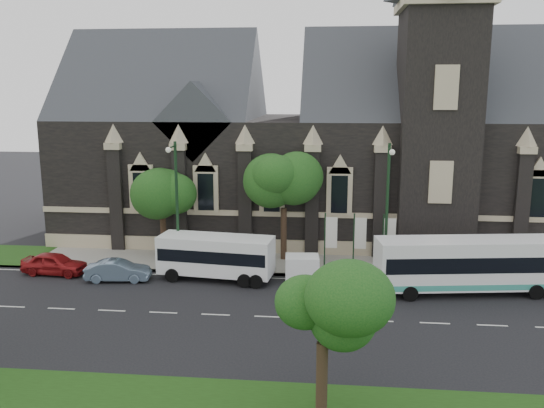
# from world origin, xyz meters

# --- Properties ---
(ground) EXTENTS (160.00, 160.00, 0.00)m
(ground) POSITION_xyz_m (0.00, 0.00, 0.00)
(ground) COLOR black
(ground) RESTS_ON ground
(sidewalk) EXTENTS (80.00, 5.00, 0.15)m
(sidewalk) POSITION_xyz_m (0.00, 9.50, 0.07)
(sidewalk) COLOR gray
(sidewalk) RESTS_ON ground
(museum) EXTENTS (40.00, 17.70, 29.90)m
(museum) POSITION_xyz_m (5.12, 18.78, 8.17)
(museum) COLOR black
(museum) RESTS_ON ground
(tree_park_east) EXTENTS (3.40, 3.40, 6.28)m
(tree_park_east) POSITION_xyz_m (6.18, -9.32, 4.62)
(tree_park_east) COLOR black
(tree_park_east) RESTS_ON ground
(tree_walk_right) EXTENTS (4.08, 4.08, 7.80)m
(tree_walk_right) POSITION_xyz_m (3.21, 10.71, 5.82)
(tree_walk_right) COLOR black
(tree_walk_right) RESTS_ON ground
(tree_walk_left) EXTENTS (3.91, 3.91, 7.64)m
(tree_walk_left) POSITION_xyz_m (-5.80, 10.70, 5.73)
(tree_walk_left) COLOR black
(tree_walk_left) RESTS_ON ground
(street_lamp_near) EXTENTS (0.36, 1.88, 9.00)m
(street_lamp_near) POSITION_xyz_m (10.00, 7.09, 5.11)
(street_lamp_near) COLOR #16321A
(street_lamp_near) RESTS_ON ground
(street_lamp_mid) EXTENTS (0.36, 1.88, 9.00)m
(street_lamp_mid) POSITION_xyz_m (-4.00, 7.09, 5.11)
(street_lamp_mid) COLOR #16321A
(street_lamp_mid) RESTS_ON ground
(banner_flag_left) EXTENTS (0.90, 0.10, 4.00)m
(banner_flag_left) POSITION_xyz_m (6.29, 9.00, 2.38)
(banner_flag_left) COLOR #16321A
(banner_flag_left) RESTS_ON ground
(banner_flag_center) EXTENTS (0.90, 0.10, 4.00)m
(banner_flag_center) POSITION_xyz_m (8.29, 9.00, 2.38)
(banner_flag_center) COLOR #16321A
(banner_flag_center) RESTS_ON ground
(banner_flag_right) EXTENTS (0.90, 0.10, 4.00)m
(banner_flag_right) POSITION_xyz_m (10.29, 9.00, 2.38)
(banner_flag_right) COLOR #16321A
(banner_flag_right) RESTS_ON ground
(tour_coach) EXTENTS (11.96, 4.08, 3.42)m
(tour_coach) POSITION_xyz_m (15.05, 4.98, 1.87)
(tour_coach) COLOR white
(tour_coach) RESTS_ON ground
(shuttle_bus) EXTENTS (7.77, 3.42, 2.91)m
(shuttle_bus) POSITION_xyz_m (-1.11, 5.98, 1.68)
(shuttle_bus) COLOR white
(shuttle_bus) RESTS_ON ground
(box_trailer) EXTENTS (3.21, 1.89, 1.69)m
(box_trailer) POSITION_xyz_m (4.56, 6.20, 0.96)
(box_trailer) COLOR white
(box_trailer) RESTS_ON ground
(sedan) EXTENTS (4.33, 1.91, 1.38)m
(sedan) POSITION_xyz_m (-7.50, 5.03, 0.69)
(sedan) COLOR slate
(sedan) RESTS_ON ground
(car_far_red) EXTENTS (4.51, 2.08, 1.50)m
(car_far_red) POSITION_xyz_m (-12.29, 5.92, 0.75)
(car_far_red) COLOR maroon
(car_far_red) RESTS_ON ground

